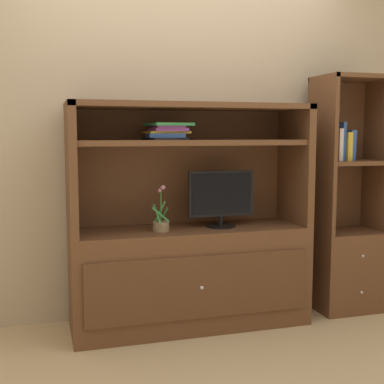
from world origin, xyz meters
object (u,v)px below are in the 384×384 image
media_console (190,254)px  tv_monitor (221,197)px  bookshelf_tall (347,235)px  magazine_stack (166,131)px  upright_book_row (340,145)px  potted_plant (161,224)px

media_console → tv_monitor: bearing=-7.3°
tv_monitor → bookshelf_tall: size_ratio=0.27×
tv_monitor → magazine_stack: (-0.38, 0.02, 0.45)m
upright_book_row → tv_monitor: bearing=-178.6°
magazine_stack → media_console: bearing=3.3°
media_console → upright_book_row: media_console is taller
magazine_stack → potted_plant: bearing=-133.6°
media_console → magazine_stack: media_console is taller
potted_plant → bookshelf_tall: size_ratio=0.18×
upright_book_row → magazine_stack: bearing=-179.8°
media_console → bookshelf_tall: bookshelf_tall is taller
magazine_stack → upright_book_row: upright_book_row is taller
media_console → magazine_stack: size_ratio=4.65×
tv_monitor → media_console: bearing=172.7°
potted_plant → bookshelf_tall: (1.44, 0.07, -0.17)m
magazine_stack → bookshelf_tall: bookshelf_tall is taller
media_console → bookshelf_tall: bearing=0.3°
media_console → bookshelf_tall: 1.23m
potted_plant → magazine_stack: magazine_stack is taller
tv_monitor → potted_plant: (-0.43, -0.04, -0.15)m
bookshelf_tall → upright_book_row: (-0.09, -0.01, 0.67)m
potted_plant → upright_book_row: upright_book_row is taller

